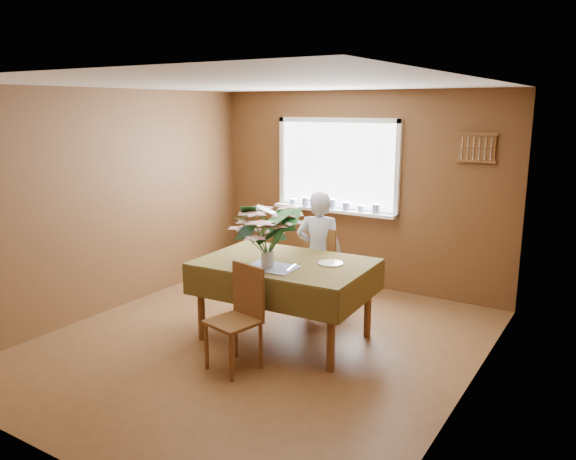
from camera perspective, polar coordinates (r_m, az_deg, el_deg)
The scene contains 15 objects.
floor at distance 5.70m, azimuth -2.99°, elevation -11.40°, with size 4.50×4.50×0.00m, color brown.
ceiling at distance 5.21m, azimuth -3.31°, elevation 14.60°, with size 4.50×4.50×0.00m, color white.
wall_back at distance 7.24m, azimuth 7.16°, elevation 4.02°, with size 4.00×4.00×0.00m, color brown.
wall_front at distance 3.76m, azimuth -23.29°, elevation -4.88°, with size 4.00×4.00×0.00m, color brown.
wall_left at distance 6.65m, azimuth -17.40°, elevation 2.79°, with size 4.50×4.50×0.00m, color brown.
wall_right at distance 4.50m, azimuth 18.20°, elevation -1.73°, with size 4.50×4.50×0.00m, color brown.
window_assembly at distance 7.31m, azimuth 4.87°, elevation 4.89°, with size 1.72×0.20×1.22m.
spoon_rack at distance 6.67m, azimuth 18.64°, elevation 7.93°, with size 0.44×0.05×0.33m.
dining_table at distance 5.57m, azimuth -0.30°, elevation -4.16°, with size 1.72×1.22×0.82m.
chair_far at distance 6.36m, azimuth 3.85°, elevation -3.63°, with size 0.49×0.49×1.00m.
chair_near at distance 5.06m, azimuth -4.91°, elevation -8.35°, with size 0.48×0.48×0.93m.
seated_woman at distance 6.23m, azimuth 3.17°, elevation -2.43°, with size 0.51×0.34×1.41m, color white.
flower_bouquet at distance 5.25m, azimuth -2.12°, elevation -0.07°, with size 0.64×0.64×0.55m.
side_plate at distance 5.46m, azimuth 4.34°, elevation -3.40°, with size 0.24×0.24×0.01m, color white.
table_knife at distance 5.30m, azimuth 0.36°, elevation -3.81°, with size 0.02×0.22×0.00m, color silver.
Camera 1 is at (3.00, -4.26, 2.31)m, focal length 35.00 mm.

